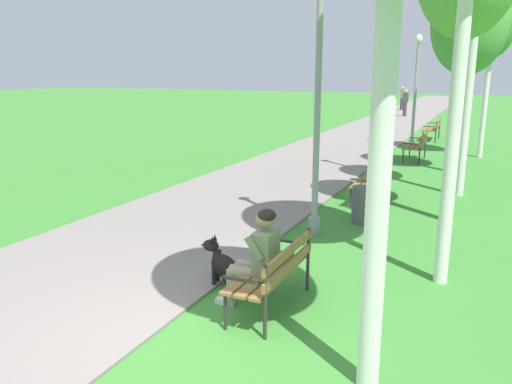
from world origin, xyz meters
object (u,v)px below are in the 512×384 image
(park_bench_furthest, at_px, (433,128))
(litter_bin, at_px, (361,205))
(pedestrian_distant, at_px, (405,103))
(lamp_post_far, at_px, (415,90))
(park_bench_mid, at_px, (373,180))
(park_bench_near, at_px, (275,269))
(park_bench_far, at_px, (417,145))
(person_seated_on_near_bench, at_px, (257,254))
(pedestrian_further_distant, at_px, (402,98))
(lamp_post_mid, at_px, (386,90))
(birch_tree_fifth, at_px, (470,24))
(dog_black, at_px, (228,269))
(lamp_post_near, at_px, (318,95))
(birch_tree_sixth, at_px, (495,8))

(park_bench_furthest, xyz_separation_m, litter_bin, (0.07, -12.60, -0.16))
(pedestrian_distant, bearing_deg, lamp_post_far, -79.94)
(park_bench_furthest, bearing_deg, park_bench_mid, -90.29)
(park_bench_near, height_order, park_bench_furthest, same)
(park_bench_far, xyz_separation_m, person_seated_on_near_bench, (-0.30, -11.39, 0.17))
(litter_bin, bearing_deg, park_bench_furthest, 90.32)
(pedestrian_further_distant, bearing_deg, lamp_post_mid, -82.01)
(person_seated_on_near_bench, distance_m, birch_tree_fifth, 10.53)
(park_bench_mid, height_order, litter_bin, park_bench_mid)
(person_seated_on_near_bench, relative_size, lamp_post_mid, 0.28)
(park_bench_near, height_order, pedestrian_further_distant, pedestrian_further_distant)
(park_bench_mid, bearing_deg, pedestrian_distant, 97.17)
(park_bench_furthest, distance_m, lamp_post_mid, 8.34)
(dog_black, bearing_deg, pedestrian_distant, 94.11)
(park_bench_furthest, distance_m, lamp_post_far, 2.99)
(pedestrian_distant, xyz_separation_m, pedestrian_further_distant, (-1.00, 5.01, 0.00))
(lamp_post_mid, bearing_deg, person_seated_on_near_bench, -88.57)
(park_bench_near, distance_m, park_bench_furthest, 16.58)
(person_seated_on_near_bench, relative_size, pedestrian_distant, 0.76)
(dog_black, bearing_deg, park_bench_mid, 81.53)
(park_bench_mid, bearing_deg, park_bench_far, 88.77)
(park_bench_near, relative_size, dog_black, 1.80)
(birch_tree_fifth, bearing_deg, lamp_post_near, -105.42)
(person_seated_on_near_bench, relative_size, lamp_post_near, 0.27)
(lamp_post_near, relative_size, lamp_post_far, 1.16)
(person_seated_on_near_bench, height_order, birch_tree_sixth, birch_tree_sixth)
(person_seated_on_near_bench, xyz_separation_m, litter_bin, (0.30, 4.02, -0.33))
(lamp_post_far, relative_size, pedestrian_distant, 2.44)
(park_bench_furthest, bearing_deg, lamp_post_near, -92.23)
(park_bench_near, relative_size, pedestrian_further_distant, 0.91)
(park_bench_near, height_order, lamp_post_far, lamp_post_far)
(park_bench_mid, xyz_separation_m, lamp_post_mid, (-0.39, 2.90, 1.79))
(park_bench_near, bearing_deg, dog_black, 157.67)
(lamp_post_far, xyz_separation_m, birch_tree_sixth, (2.35, -1.18, 2.58))
(birch_tree_fifth, height_order, pedestrian_further_distant, birch_tree_fifth)
(park_bench_mid, bearing_deg, dog_black, -98.47)
(dog_black, xyz_separation_m, lamp_post_far, (0.37, 13.76, 1.82))
(park_bench_near, bearing_deg, litter_bin, 88.59)
(birch_tree_fifth, height_order, pedestrian_distant, birch_tree_fifth)
(lamp_post_near, bearing_deg, pedestrian_distant, 95.29)
(park_bench_near, bearing_deg, birch_tree_sixth, 81.58)
(lamp_post_mid, relative_size, birch_tree_sixth, 0.71)
(park_bench_mid, height_order, pedestrian_distant, pedestrian_distant)
(park_bench_far, height_order, person_seated_on_near_bench, person_seated_on_near_bench)
(person_seated_on_near_bench, xyz_separation_m, pedestrian_distant, (-2.51, 26.96, 0.16))
(park_bench_furthest, bearing_deg, park_bench_near, -90.09)
(park_bench_furthest, relative_size, birch_tree_sixth, 0.24)
(pedestrian_further_distant, bearing_deg, park_bench_near, -83.37)
(person_seated_on_near_bench, relative_size, dog_black, 1.50)
(pedestrian_further_distant, bearing_deg, dog_black, -84.74)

